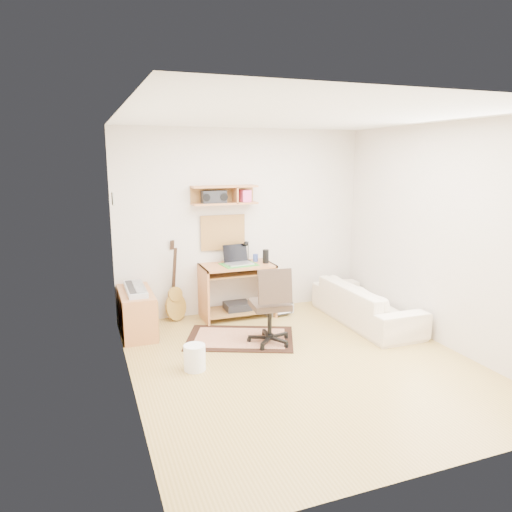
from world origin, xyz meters
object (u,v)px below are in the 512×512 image
object	(u,v)px
task_chair	(270,305)
cabinet	(137,312)
printer	(276,306)
desk	(237,291)
sofa	(366,297)

from	to	relation	value
task_chair	cabinet	distance (m)	1.72
cabinet	printer	size ratio (longest dim) A/B	2.16
desk	task_chair	xyz separation A→B (m)	(0.05, -1.08, 0.11)
desk	printer	world-z (taller)	desk
printer	sofa	world-z (taller)	sofa
printer	cabinet	bearing A→B (deg)	177.99
task_chair	desk	bearing A→B (deg)	98.42
desk	cabinet	bearing A→B (deg)	-172.89
desk	printer	bearing A→B (deg)	-1.55
cabinet	printer	bearing A→B (deg)	4.59
task_chair	cabinet	world-z (taller)	task_chair
desk	cabinet	world-z (taller)	desk
cabinet	printer	xyz separation A→B (m)	(1.98, 0.16, -0.19)
desk	cabinet	xyz separation A→B (m)	(-1.40, -0.18, -0.10)
cabinet	sofa	xyz separation A→B (m)	(2.96, -0.66, 0.08)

